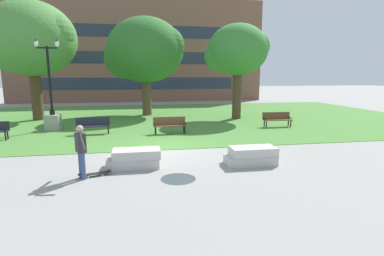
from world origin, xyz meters
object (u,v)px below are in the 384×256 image
at_px(person_skateboarder, 81,149).
at_px(skateboard, 95,174).
at_px(park_bench_far_right, 277,118).
at_px(concrete_block_left, 251,156).
at_px(lamp_post_center, 52,112).
at_px(concrete_block_center, 135,159).
at_px(park_bench_far_left, 170,124).
at_px(park_bench_near_left, 93,125).

bearing_deg(person_skateboarder, skateboard, 22.79).
distance_m(person_skateboarder, park_bench_far_right, 12.91).
relative_size(concrete_block_left, lamp_post_center, 0.35).
bearing_deg(concrete_block_left, concrete_block_center, 174.64).
relative_size(person_skateboarder, park_bench_far_left, 0.94).
relative_size(concrete_block_left, park_bench_far_right, 1.00).
distance_m(concrete_block_left, park_bench_near_left, 9.47).
relative_size(person_skateboarder, park_bench_far_right, 0.94).
bearing_deg(lamp_post_center, skateboard, -68.36).
bearing_deg(skateboard, park_bench_far_right, 37.44).
distance_m(skateboard, park_bench_near_left, 7.33).
bearing_deg(park_bench_far_right, person_skateboarder, -142.98).
distance_m(park_bench_far_left, park_bench_far_right, 6.90).
bearing_deg(concrete_block_left, park_bench_far_left, 110.54).
height_order(skateboard, park_bench_far_left, park_bench_far_left).
bearing_deg(skateboard, park_bench_near_left, 98.21).
relative_size(park_bench_far_left, park_bench_far_right, 1.00).
height_order(concrete_block_left, skateboard, concrete_block_left).
bearing_deg(skateboard, person_skateboarder, -157.21).
bearing_deg(lamp_post_center, park_bench_far_right, -5.44).
relative_size(park_bench_near_left, lamp_post_center, 0.35).
xyz_separation_m(concrete_block_left, park_bench_near_left, (-6.51, 6.87, 0.23)).
distance_m(person_skateboarder, lamp_post_center, 9.60).
bearing_deg(park_bench_near_left, park_bench_far_left, -8.26).
bearing_deg(concrete_block_center, park_bench_near_left, 109.67).
relative_size(concrete_block_center, skateboard, 1.80).
height_order(concrete_block_center, skateboard, concrete_block_center).
relative_size(concrete_block_left, park_bench_far_left, 1.01).
bearing_deg(park_bench_near_left, person_skateboarder, -84.61).
xyz_separation_m(park_bench_near_left, park_bench_far_left, (4.17, -0.61, 0.00)).
distance_m(concrete_block_center, park_bench_near_left, 6.88).
bearing_deg(park_bench_far_right, lamp_post_center, 174.56).
xyz_separation_m(concrete_block_center, park_bench_near_left, (-2.31, 6.47, 0.23)).
bearing_deg(lamp_post_center, concrete_block_center, -59.44).
distance_m(concrete_block_left, skateboard, 5.49).
bearing_deg(park_bench_far_left, skateboard, -115.19).
distance_m(concrete_block_center, park_bench_far_left, 6.16).
bearing_deg(concrete_block_center, park_bench_far_right, 38.25).
distance_m(park_bench_near_left, park_bench_far_left, 4.21).
xyz_separation_m(concrete_block_center, skateboard, (-1.27, -0.77, -0.22)).
xyz_separation_m(concrete_block_left, park_bench_far_left, (-2.35, 6.26, 0.23)).
height_order(skateboard, park_bench_far_right, park_bench_far_right).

